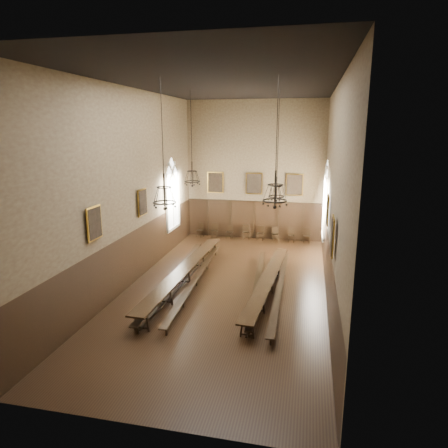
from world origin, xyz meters
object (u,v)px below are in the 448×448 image
(chair_3, at_px, (246,235))
(chandelier_back_right, at_px, (277,189))
(bench_left_outer, at_px, (174,278))
(chair_0, at_px, (200,233))
(table_left, at_px, (185,276))
(bench_left_inner, at_px, (197,280))
(bench_right_inner, at_px, (257,285))
(chair_7, at_px, (307,238))
(chandelier_back_left, at_px, (192,175))
(chair_5, at_px, (275,237))
(bench_right_outer, at_px, (280,288))
(chair_6, at_px, (291,238))
(chair_2, at_px, (229,234))
(chandelier_front_left, at_px, (164,195))
(chandelier_front_right, at_px, (275,193))
(chair_1, at_px, (214,233))
(table_right, at_px, (267,286))
(chair_4, at_px, (260,236))

(chair_3, height_order, chandelier_back_right, chandelier_back_right)
(bench_left_outer, xyz_separation_m, chair_0, (-1.09, 8.43, -0.01))
(table_left, bearing_deg, chandelier_back_right, 33.95)
(bench_left_outer, height_order, chair_0, chair_0)
(bench_left_inner, relative_size, bench_right_inner, 1.10)
(chair_7, bearing_deg, chair_0, -177.32)
(chair_0, height_order, chandelier_back_left, chandelier_back_left)
(table_left, xyz_separation_m, bench_left_inner, (0.62, -0.13, -0.11))
(chair_5, bearing_deg, bench_right_outer, -95.21)
(bench_left_outer, distance_m, chair_6, 9.85)
(chair_2, relative_size, chandelier_back_left, 0.19)
(chandelier_front_left, bearing_deg, chandelier_front_right, 6.60)
(bench_left_outer, bearing_deg, table_left, 10.86)
(chandelier_front_left, bearing_deg, chair_3, 83.27)
(bench_right_inner, xyz_separation_m, chair_2, (-3.02, 8.52, -0.00))
(bench_left_inner, height_order, chair_0, chair_0)
(bench_right_inner, bearing_deg, chair_3, 102.48)
(chair_7, distance_m, chandelier_front_right, 11.90)
(bench_right_inner, xyz_separation_m, chair_1, (-4.03, 8.42, 0.03))
(bench_right_outer, bearing_deg, chair_5, 96.41)
(table_right, xyz_separation_m, chair_3, (-2.35, 8.67, -0.06))
(chair_5, bearing_deg, chair_1, 168.73)
(chandelier_front_right, bearing_deg, chair_4, 99.38)
(table_right, relative_size, chair_4, 9.67)
(chandelier_back_left, distance_m, chandelier_front_right, 6.59)
(table_right, bearing_deg, chair_2, 111.91)
(table_left, distance_m, bench_right_outer, 4.51)
(chair_1, distance_m, chair_2, 1.01)
(table_left, distance_m, bench_left_inner, 0.64)
(chandelier_front_right, bearing_deg, chandelier_back_right, 94.03)
(bench_left_outer, distance_m, chandelier_back_right, 6.60)
(bench_left_outer, height_order, bench_right_outer, bench_left_outer)
(bench_left_outer, relative_size, bench_right_outer, 1.08)
(chair_0, bearing_deg, chandelier_front_left, -66.50)
(table_right, distance_m, chair_0, 10.20)
(chair_1, xyz_separation_m, chair_5, (4.10, 0.03, -0.02))
(bench_right_inner, bearing_deg, chandelier_front_right, -70.10)
(chair_6, xyz_separation_m, chandelier_front_left, (-4.32, -11.34, 4.50))
(chandelier_front_left, bearing_deg, chair_6, 69.13)
(chair_5, distance_m, chandelier_front_right, 11.86)
(bench_right_outer, bearing_deg, table_right, -177.45)
(table_left, height_order, chair_2, chair_2)
(chair_4, bearing_deg, chandelier_front_left, -97.46)
(chair_5, distance_m, chair_6, 1.03)
(chair_3, distance_m, chandelier_back_right, 7.39)
(chair_0, xyz_separation_m, chair_7, (7.13, 0.08, -0.01))
(chair_0, distance_m, chair_5, 5.11)
(chair_3, distance_m, chair_7, 3.96)
(bench_left_outer, bearing_deg, chair_2, 83.83)
(chair_7, distance_m, chandelier_back_left, 9.63)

